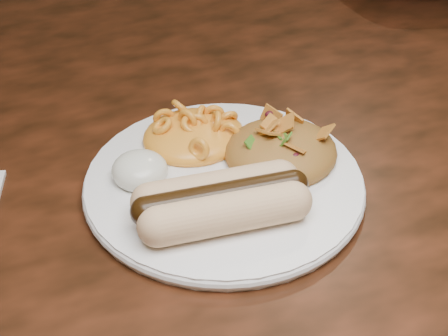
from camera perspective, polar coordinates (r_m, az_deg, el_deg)
name	(u,v)px	position (r m, az deg, el deg)	size (l,w,h in m)	color
table	(164,200)	(0.70, -4.98, -2.64)	(1.60, 0.90, 0.75)	#4A1F0F
plate	(224,183)	(0.56, 0.00, -1.28)	(0.23, 0.23, 0.01)	white
hotdog	(221,201)	(0.51, -0.22, -2.74)	(0.12, 0.08, 0.03)	#DABE83
mac_and_cheese	(194,124)	(0.59, -2.54, 3.70)	(0.09, 0.08, 0.03)	orange
sour_cream	(139,164)	(0.55, -7.07, 0.30)	(0.05, 0.05, 0.03)	silver
taco_salad	(281,142)	(0.57, 4.80, 2.14)	(0.10, 0.09, 0.04)	#B8421D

